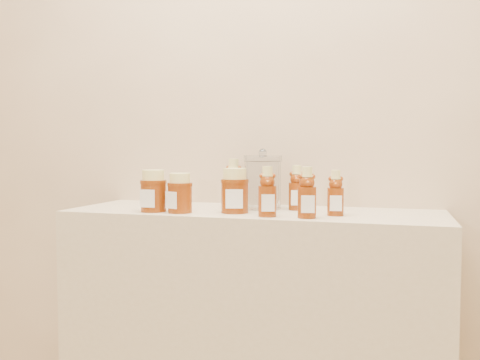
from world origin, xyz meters
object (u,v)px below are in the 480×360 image
(bear_bottle_back_left, at_px, (234,180))
(honey_jar_left, at_px, (180,193))
(bear_bottle_front_left, at_px, (267,188))
(display_table, at_px, (253,347))
(glass_canister, at_px, (263,180))

(bear_bottle_back_left, relative_size, honey_jar_left, 1.52)
(bear_bottle_front_left, height_order, honey_jar_left, bear_bottle_front_left)
(display_table, distance_m, bear_bottle_front_left, 0.56)
(bear_bottle_back_left, xyz_separation_m, glass_canister, (0.10, -0.01, 0.00))
(bear_bottle_back_left, xyz_separation_m, honey_jar_left, (-0.12, -0.18, -0.03))
(bear_bottle_back_left, bearing_deg, bear_bottle_front_left, -55.92)
(honey_jar_left, xyz_separation_m, glass_canister, (0.22, 0.17, 0.04))
(bear_bottle_back_left, distance_m, honey_jar_left, 0.22)
(honey_jar_left, distance_m, glass_canister, 0.28)
(honey_jar_left, bearing_deg, display_table, 51.71)
(honey_jar_left, height_order, glass_canister, glass_canister)
(honey_jar_left, bearing_deg, glass_canister, 59.04)
(bear_bottle_front_left, bearing_deg, honey_jar_left, 159.88)
(bear_bottle_front_left, bearing_deg, bear_bottle_back_left, 112.38)
(display_table, height_order, glass_canister, glass_canister)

